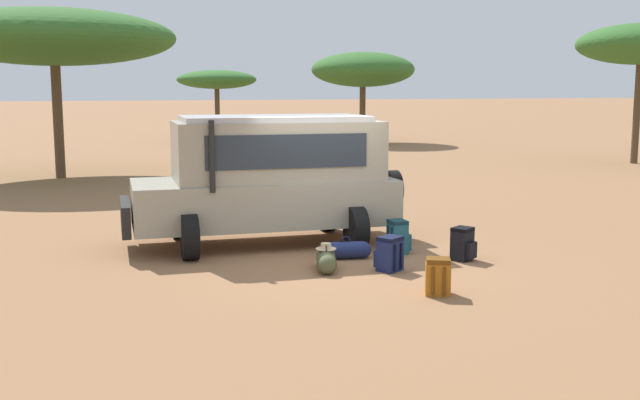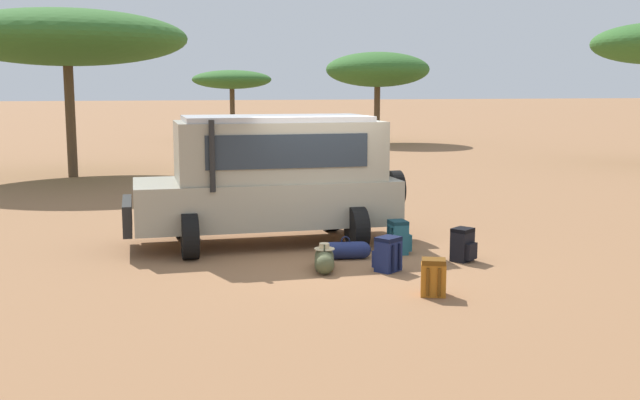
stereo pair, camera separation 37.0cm
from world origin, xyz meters
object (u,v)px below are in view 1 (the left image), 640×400
Objects in this scene: backpack_beside_front_wheel at (438,277)px; duffel_bag_soft_canvas at (346,250)px; safari_vehicle at (270,176)px; backpack_near_rear_wheel at (463,244)px; acacia_tree_left_mid at (54,38)px; duffel_bag_low_black_case at (326,260)px; backpack_cluster_center at (398,237)px; backpack_outermost at (389,254)px; acacia_tree_right_mid at (363,70)px; acacia_tree_centre_back at (217,80)px.

backpack_beside_front_wheel is 2.60m from duffel_bag_soft_canvas.
safari_vehicle is 9.39× the size of backpack_near_rear_wheel.
acacia_tree_left_mid reaches higher than backpack_beside_front_wheel.
backpack_beside_front_wheel is 0.59× the size of duffel_bag_low_black_case.
backpack_cluster_center is at bearing -66.70° from acacia_tree_left_mid.
backpack_outermost is 0.07× the size of acacia_tree_left_mid.
acacia_tree_right_mid is at bearing 70.90° from backpack_beside_front_wheel.
acacia_tree_right_mid reaches higher than backpack_outermost.
backpack_outermost is (-1.51, -0.30, -0.00)m from backpack_near_rear_wheel.
backpack_outermost is at bearing 93.76° from backpack_beside_front_wheel.
acacia_tree_left_mid is at bearing 109.49° from backpack_outermost.
duffel_bag_soft_canvas is at bearing -96.05° from acacia_tree_centre_back.
backpack_cluster_center is at bearing 134.84° from backpack_near_rear_wheel.
acacia_tree_right_mid reaches higher than backpack_near_rear_wheel.
acacia_tree_right_mid reaches higher than duffel_bag_low_black_case.
acacia_tree_right_mid reaches higher than backpack_cluster_center.
acacia_tree_left_mid is (-6.84, 14.76, 4.27)m from backpack_near_rear_wheel.
safari_vehicle reaches higher than backpack_outermost.
acacia_tree_centre_back is (3.74, 30.42, 3.20)m from duffel_bag_low_black_case.
acacia_tree_left_mid is at bearing 114.85° from backpack_near_rear_wheel.
safari_vehicle is 0.96× the size of acacia_tree_right_mid.
backpack_cluster_center is 0.66× the size of duffel_bag_low_black_case.
backpack_outermost is at bearing -95.14° from acacia_tree_centre_back.
acacia_tree_right_mid reaches higher than backpack_beside_front_wheel.
duffel_bag_soft_canvas is at bearing -60.76° from safari_vehicle.
backpack_near_rear_wheel is 16.82m from acacia_tree_left_mid.
duffel_bag_low_black_case reaches higher than duffel_bag_soft_canvas.
safari_vehicle is 9.48× the size of backpack_outermost.
backpack_outermost reaches higher than duffel_bag_low_black_case.
duffel_bag_soft_canvas is (-1.05, -0.13, -0.14)m from backpack_cluster_center.
acacia_tree_centre_back reaches higher than safari_vehicle.
backpack_near_rear_wheel reaches higher than backpack_beside_front_wheel.
safari_vehicle is 3.84m from backpack_near_rear_wheel.
backpack_beside_front_wheel is 0.89× the size of backpack_cluster_center.
backpack_near_rear_wheel is at bearing -65.15° from acacia_tree_left_mid.
backpack_near_rear_wheel is at bearing -40.21° from safari_vehicle.
backpack_outermost is 0.13× the size of acacia_tree_centre_back.
duffel_bag_low_black_case is 15.94m from acacia_tree_left_mid.
backpack_near_rear_wheel is 0.10× the size of acacia_tree_right_mid.
acacia_tree_centre_back is (3.16, 29.77, 3.21)m from duffel_bag_soft_canvas.
duffel_bag_soft_canvas is 15.52m from acacia_tree_left_mid.
duffel_bag_low_black_case is (-1.63, -0.78, -0.13)m from backpack_cluster_center.
acacia_tree_right_mid is (10.82, 26.26, 3.71)m from duffel_bag_low_black_case.
safari_vehicle reaches higher than duffel_bag_soft_canvas.
acacia_tree_left_mid is at bearing -117.25° from acacia_tree_centre_back.
backpack_cluster_center is at bearing -37.85° from safari_vehicle.
acacia_tree_centre_back is at bearing 62.75° from acacia_tree_left_mid.
acacia_tree_centre_back is (4.09, 28.10, 2.07)m from safari_vehicle.
backpack_beside_front_wheel is at bearing -94.72° from acacia_tree_centre_back.
duffel_bag_soft_canvas is (-1.89, 0.72, -0.13)m from backpack_near_rear_wheel.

